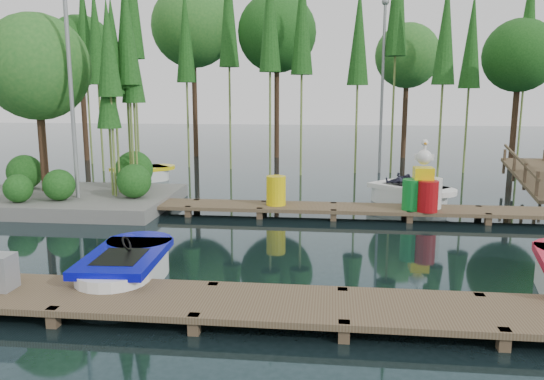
# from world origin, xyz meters

# --- Properties ---
(ground_plane) EXTENTS (90.00, 90.00, 0.00)m
(ground_plane) POSITION_xyz_m (0.00, 0.00, 0.00)
(ground_plane) COLOR #1C3035
(near_dock) EXTENTS (18.00, 1.50, 0.50)m
(near_dock) POSITION_xyz_m (0.00, -4.50, 0.23)
(near_dock) COLOR brown
(near_dock) RESTS_ON ground
(far_dock) EXTENTS (15.00, 1.20, 0.50)m
(far_dock) POSITION_xyz_m (1.00, 2.50, 0.23)
(far_dock) COLOR brown
(far_dock) RESTS_ON ground
(island) EXTENTS (6.20, 4.20, 6.75)m
(island) POSITION_xyz_m (-6.30, 3.29, 3.18)
(island) COLOR slate
(island) RESTS_ON ground
(tree_screen) EXTENTS (34.42, 18.53, 10.31)m
(tree_screen) POSITION_xyz_m (-2.04, 10.60, 6.12)
(tree_screen) COLOR #3D281A
(tree_screen) RESTS_ON ground
(lamp_island) EXTENTS (0.30, 0.30, 7.25)m
(lamp_island) POSITION_xyz_m (-5.50, 2.50, 4.26)
(lamp_island) COLOR gray
(lamp_island) RESTS_ON ground
(lamp_rear) EXTENTS (0.30, 0.30, 7.25)m
(lamp_rear) POSITION_xyz_m (4.00, 11.00, 4.26)
(lamp_rear) COLOR gray
(lamp_rear) RESTS_ON ground
(ramp) EXTENTS (1.50, 3.94, 1.49)m
(ramp) POSITION_xyz_m (9.00, 6.50, 0.59)
(ramp) COLOR brown
(ramp) RESTS_ON ground
(boat_blue) EXTENTS (1.42, 2.88, 0.95)m
(boat_blue) POSITION_xyz_m (-1.76, -3.24, 0.27)
(boat_blue) COLOR white
(boat_blue) RESTS_ON ground
(boat_yellow_far) EXTENTS (2.71, 2.67, 1.31)m
(boat_yellow_far) POSITION_xyz_m (-5.48, 7.68, 0.28)
(boat_yellow_far) COLOR white
(boat_yellow_far) RESTS_ON ground
(boat_white_far) EXTENTS (2.96, 2.90, 1.35)m
(boat_white_far) POSITION_xyz_m (4.38, 4.48, 0.30)
(boat_white_far) COLOR white
(boat_white_far) RESTS_ON ground
(yellow_barrel) EXTENTS (0.55, 0.55, 0.83)m
(yellow_barrel) POSITION_xyz_m (0.39, 2.50, 0.71)
(yellow_barrel) COLOR yellow
(yellow_barrel) RESTS_ON far_dock
(drum_cluster) EXTENTS (1.11, 1.02, 1.91)m
(drum_cluster) POSITION_xyz_m (4.43, 2.35, 0.86)
(drum_cluster) COLOR #0D7B27
(drum_cluster) RESTS_ON far_dock
(seagull_post) EXTENTS (0.54, 0.29, 0.86)m
(seagull_post) POSITION_xyz_m (4.37, 2.50, 0.88)
(seagull_post) COLOR gray
(seagull_post) RESTS_ON far_dock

